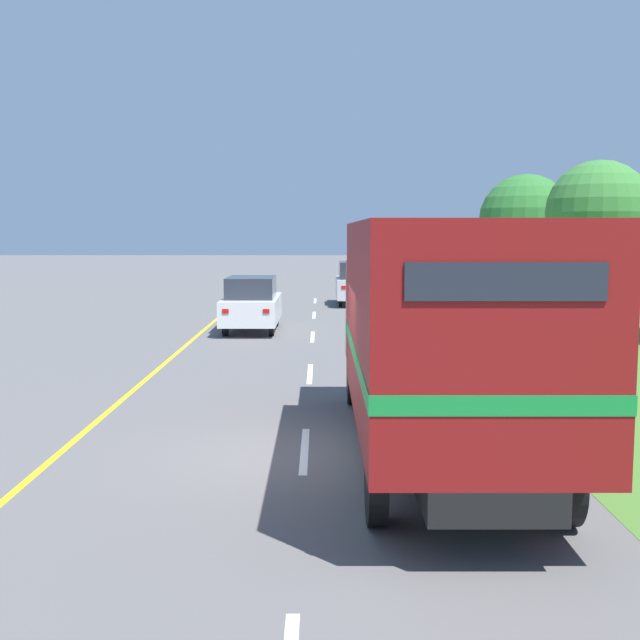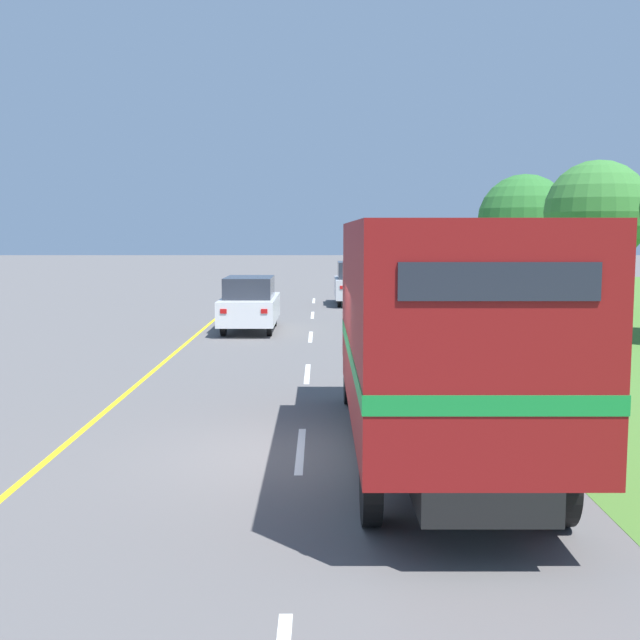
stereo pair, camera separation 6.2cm
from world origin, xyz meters
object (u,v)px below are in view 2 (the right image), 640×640
at_px(lead_car_silver_ahead, 355,283).
at_px(highway_sign, 567,292).
at_px(roadside_tree_mid, 597,213).
at_px(lead_car_white, 250,303).
at_px(roadside_tree_far, 524,221).
at_px(delineator_post, 539,398).
at_px(horse_trailer_truck, 435,328).

xyz_separation_m(lead_car_silver_ahead, highway_sign, (4.75, -15.96, 0.80)).
bearing_deg(lead_car_silver_ahead, roadside_tree_mid, -21.90).
height_order(lead_car_white, lead_car_silver_ahead, lead_car_silver_ahead).
height_order(roadside_tree_far, delineator_post, roadside_tree_far).
distance_m(horse_trailer_truck, lead_car_silver_ahead, 24.99).
bearing_deg(lead_car_white, horse_trailer_truck, -75.31).
bearing_deg(roadside_tree_mid, lead_car_silver_ahead, 158.10).
height_order(lead_car_silver_ahead, highway_sign, highway_sign).
relative_size(horse_trailer_truck, lead_car_white, 1.99).
relative_size(lead_car_silver_ahead, highway_sign, 1.44).
bearing_deg(lead_car_silver_ahead, roadside_tree_far, 19.28).
height_order(horse_trailer_truck, highway_sign, horse_trailer_truck).
bearing_deg(delineator_post, lead_car_white, 114.69).
xyz_separation_m(highway_sign, delineator_post, (-2.59, -6.98, -1.28)).
bearing_deg(lead_car_silver_ahead, lead_car_white, -112.16).
distance_m(lead_car_white, lead_car_silver_ahead, 10.45).
relative_size(lead_car_white, highway_sign, 1.53).
bearing_deg(roadside_tree_far, highway_sign, -100.88).
relative_size(horse_trailer_truck, delineator_post, 9.12).
relative_size(lead_car_silver_ahead, roadside_tree_far, 0.67).
height_order(highway_sign, roadside_tree_mid, roadside_tree_mid).
xyz_separation_m(horse_trailer_truck, highway_sign, (4.68, 9.01, -0.17)).
height_order(lead_car_silver_ahead, roadside_tree_mid, roadside_tree_mid).
height_order(lead_car_white, roadside_tree_mid, roadside_tree_mid).
xyz_separation_m(highway_sign, roadside_tree_mid, (4.84, 12.10, 2.29)).
relative_size(lead_car_white, lead_car_silver_ahead, 1.06).
xyz_separation_m(horse_trailer_truck, roadside_tree_mid, (9.52, 21.12, 2.12)).
xyz_separation_m(lead_car_white, roadside_tree_far, (12.32, 12.61, 2.91)).
bearing_deg(delineator_post, lead_car_silver_ahead, 95.37).
xyz_separation_m(lead_car_white, lead_car_silver_ahead, (3.94, 9.68, 0.05)).
xyz_separation_m(roadside_tree_mid, delineator_post, (-7.43, -19.08, -3.57)).
height_order(horse_trailer_truck, lead_car_silver_ahead, horse_trailer_truck).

